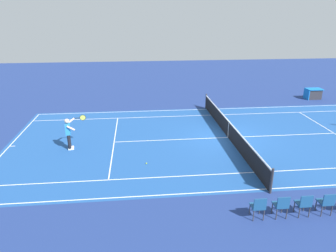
{
  "coord_description": "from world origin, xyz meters",
  "views": [
    {
      "loc": [
        5.09,
        15.86,
        6.67
      ],
      "look_at": [
        3.45,
        0.2,
        0.9
      ],
      "focal_mm": 33.17,
      "sensor_mm": 36.0,
      "label": 1
    }
  ],
  "objects_px": {
    "tennis_ball": "(146,163)",
    "spectator_chair_6": "(258,206)",
    "spectator_chair_4": "(304,203)",
    "equipment_cart_tarped": "(313,94)",
    "tennis_player_near": "(69,132)",
    "tennis_net": "(229,129)",
    "spectator_chair_5": "(281,205)",
    "spectator_chair_3": "(326,202)"
  },
  "relations": [
    {
      "from": "tennis_net",
      "to": "spectator_chair_5",
      "type": "bearing_deg",
      "value": 87.6
    },
    {
      "from": "spectator_chair_3",
      "to": "spectator_chair_6",
      "type": "bearing_deg",
      "value": 0.0
    },
    {
      "from": "tennis_net",
      "to": "tennis_player_near",
      "type": "xyz_separation_m",
      "value": [
        8.6,
        0.65,
        0.44
      ]
    },
    {
      "from": "tennis_net",
      "to": "equipment_cart_tarped",
      "type": "xyz_separation_m",
      "value": [
        -9.29,
        -7.48,
        -0.05
      ]
    },
    {
      "from": "tennis_player_near",
      "to": "spectator_chair_3",
      "type": "xyz_separation_m",
      "value": [
        -9.92,
        6.67,
        -0.41
      ]
    },
    {
      "from": "spectator_chair_3",
      "to": "equipment_cart_tarped",
      "type": "bearing_deg",
      "value": -118.3
    },
    {
      "from": "tennis_player_near",
      "to": "spectator_chair_3",
      "type": "relative_size",
      "value": 1.93
    },
    {
      "from": "tennis_net",
      "to": "spectator_chair_6",
      "type": "height_order",
      "value": "tennis_net"
    },
    {
      "from": "tennis_ball",
      "to": "equipment_cart_tarped",
      "type": "height_order",
      "value": "equipment_cart_tarped"
    },
    {
      "from": "spectator_chair_3",
      "to": "spectator_chair_6",
      "type": "distance_m",
      "value": 2.44
    },
    {
      "from": "tennis_ball",
      "to": "spectator_chair_6",
      "type": "xyz_separation_m",
      "value": [
        -3.62,
        4.52,
        0.49
      ]
    },
    {
      "from": "tennis_ball",
      "to": "spectator_chair_5",
      "type": "bearing_deg",
      "value": 134.43
    },
    {
      "from": "tennis_net",
      "to": "spectator_chair_6",
      "type": "relative_size",
      "value": 13.3
    },
    {
      "from": "tennis_ball",
      "to": "spectator_chair_5",
      "type": "distance_m",
      "value": 6.35
    },
    {
      "from": "tennis_ball",
      "to": "spectator_chair_5",
      "type": "height_order",
      "value": "spectator_chair_5"
    },
    {
      "from": "tennis_player_near",
      "to": "spectator_chair_6",
      "type": "xyz_separation_m",
      "value": [
        -7.48,
        6.67,
        -0.41
      ]
    },
    {
      "from": "spectator_chair_5",
      "to": "spectator_chair_3",
      "type": "bearing_deg",
      "value": 180.0
    },
    {
      "from": "tennis_player_near",
      "to": "tennis_ball",
      "type": "distance_m",
      "value": 4.5
    },
    {
      "from": "tennis_net",
      "to": "spectator_chair_5",
      "type": "xyz_separation_m",
      "value": [
        0.31,
        7.32,
        0.03
      ]
    },
    {
      "from": "spectator_chair_4",
      "to": "spectator_chair_6",
      "type": "distance_m",
      "value": 1.63
    },
    {
      "from": "spectator_chair_3",
      "to": "spectator_chair_5",
      "type": "bearing_deg",
      "value": 0.0
    },
    {
      "from": "spectator_chair_5",
      "to": "equipment_cart_tarped",
      "type": "relative_size",
      "value": 0.7
    },
    {
      "from": "spectator_chair_4",
      "to": "equipment_cart_tarped",
      "type": "xyz_separation_m",
      "value": [
        -8.78,
        -14.8,
        -0.08
      ]
    },
    {
      "from": "tennis_player_near",
      "to": "equipment_cart_tarped",
      "type": "bearing_deg",
      "value": -155.55
    },
    {
      "from": "spectator_chair_4",
      "to": "spectator_chair_5",
      "type": "xyz_separation_m",
      "value": [
        0.81,
        0.0,
        0.0
      ]
    },
    {
      "from": "spectator_chair_6",
      "to": "tennis_net",
      "type": "bearing_deg",
      "value": -98.69
    },
    {
      "from": "spectator_chair_6",
      "to": "equipment_cart_tarped",
      "type": "relative_size",
      "value": 0.7
    },
    {
      "from": "tennis_player_near",
      "to": "spectator_chair_4",
      "type": "bearing_deg",
      "value": 143.78
    },
    {
      "from": "tennis_net",
      "to": "spectator_chair_4",
      "type": "height_order",
      "value": "tennis_net"
    },
    {
      "from": "equipment_cart_tarped",
      "to": "tennis_ball",
      "type": "bearing_deg",
      "value": 36.22
    },
    {
      "from": "spectator_chair_5",
      "to": "equipment_cart_tarped",
      "type": "xyz_separation_m",
      "value": [
        -9.59,
        -14.8,
        -0.08
      ]
    },
    {
      "from": "spectator_chair_5",
      "to": "spectator_chair_4",
      "type": "bearing_deg",
      "value": 180.0
    },
    {
      "from": "equipment_cart_tarped",
      "to": "tennis_net",
      "type": "bearing_deg",
      "value": 38.84
    },
    {
      "from": "tennis_ball",
      "to": "tennis_net",
      "type": "bearing_deg",
      "value": -149.46
    },
    {
      "from": "spectator_chair_4",
      "to": "equipment_cart_tarped",
      "type": "bearing_deg",
      "value": -120.68
    },
    {
      "from": "spectator_chair_4",
      "to": "spectator_chair_6",
      "type": "xyz_separation_m",
      "value": [
        1.63,
        0.0,
        0.0
      ]
    },
    {
      "from": "tennis_ball",
      "to": "spectator_chair_6",
      "type": "relative_size",
      "value": 0.08
    },
    {
      "from": "spectator_chair_3",
      "to": "spectator_chair_6",
      "type": "height_order",
      "value": "same"
    },
    {
      "from": "tennis_player_near",
      "to": "spectator_chair_4",
      "type": "distance_m",
      "value": 11.29
    },
    {
      "from": "spectator_chair_3",
      "to": "spectator_chair_4",
      "type": "bearing_deg",
      "value": 0.0
    },
    {
      "from": "tennis_player_near",
      "to": "tennis_ball",
      "type": "relative_size",
      "value": 25.71
    },
    {
      "from": "spectator_chair_4",
      "to": "tennis_player_near",
      "type": "bearing_deg",
      "value": -36.22
    }
  ]
}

